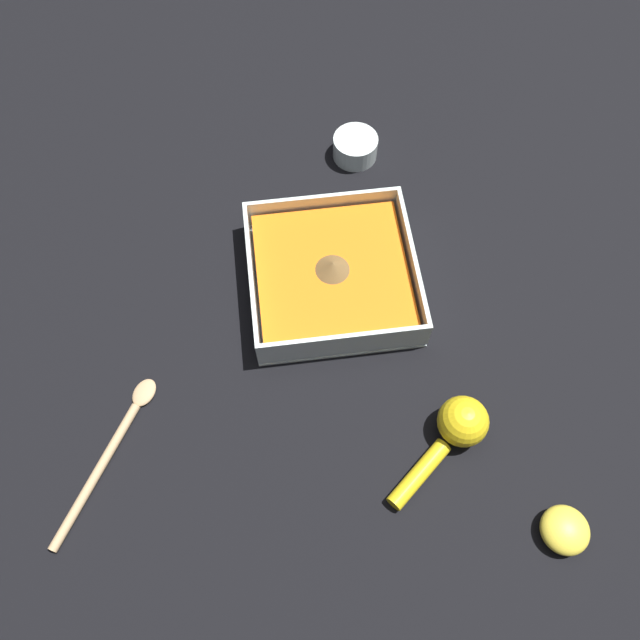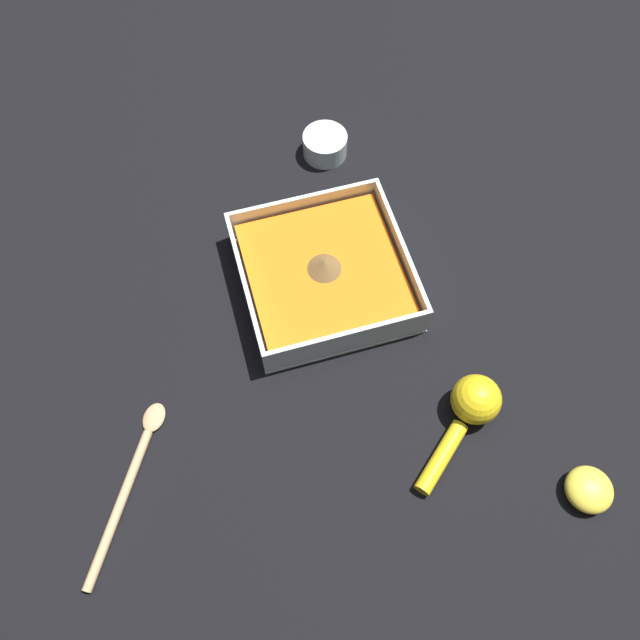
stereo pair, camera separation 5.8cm
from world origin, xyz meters
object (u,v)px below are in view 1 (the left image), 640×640
square_dish (332,276)px  wooden_spoon (111,450)px  lemon_half (565,530)px  lemon_squeezer (456,429)px  spice_bowl (355,148)px

square_dish → wooden_spoon: (-0.21, 0.31, -0.02)m
lemon_half → wooden_spoon: (0.17, 0.54, -0.01)m
lemon_squeezer → square_dish: bearing=76.9°
square_dish → lemon_squeezer: lemon_squeezer is taller
lemon_squeezer → wooden_spoon: 0.44m
lemon_squeezer → spice_bowl: bearing=56.5°
lemon_half → wooden_spoon: lemon_half is taller
square_dish → wooden_spoon: size_ratio=1.09×
square_dish → spice_bowl: (0.23, -0.07, -0.00)m
wooden_spoon → spice_bowl: bearing=-10.5°
spice_bowl → lemon_half: spice_bowl is taller
square_dish → lemon_half: square_dish is taller
spice_bowl → wooden_spoon: (-0.44, 0.38, -0.01)m
lemon_squeezer → wooden_spoon: bearing=135.4°
lemon_squeezer → lemon_half: size_ratio=2.42×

